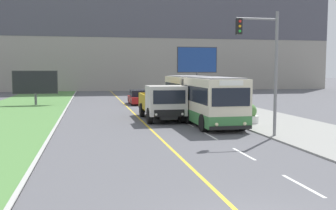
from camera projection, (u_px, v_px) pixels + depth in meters
apartment_block_background at (108, 17)px, 68.63m from camera, size 80.00×8.04×25.53m
city_bus at (199, 98)px, 27.20m from camera, size 2.62×12.49×3.06m
dump_truck at (163, 103)px, 26.82m from camera, size 2.54×6.60×2.46m
car_distant at (138, 97)px, 40.30m from camera, size 1.80×4.30×1.45m
traffic_light_mast at (265, 58)px, 20.07m from camera, size 2.28×0.32×6.47m
billboard_large at (197, 61)px, 45.62m from camera, size 4.77×0.24×6.18m
billboard_small at (35, 83)px, 38.87m from camera, size 4.32×0.24×3.44m
planter_round_near at (249, 115)px, 25.27m from camera, size 1.16×1.16×1.26m
planter_round_second at (226, 107)px, 30.40m from camera, size 1.22×1.22×1.36m
planter_round_third at (205, 101)px, 35.47m from camera, size 1.23×1.23×1.34m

